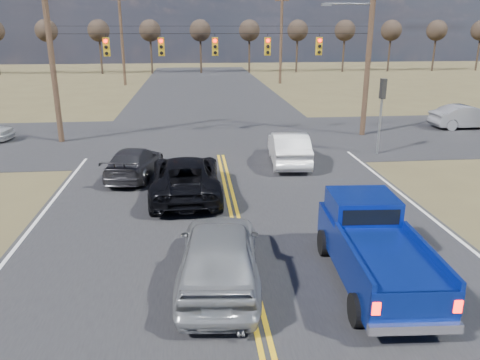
{
  "coord_description": "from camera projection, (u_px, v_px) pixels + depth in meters",
  "views": [
    {
      "loc": [
        -1.35,
        -9.41,
        6.34
      ],
      "look_at": [
        0.14,
        5.3,
        1.5
      ],
      "focal_mm": 35.0,
      "sensor_mm": 36.0,
      "label": 1
    }
  ],
  "objects": [
    {
      "name": "silver_suv",
      "position": [
        219.0,
        254.0,
        11.87
      ],
      "size": [
        2.46,
        5.23,
        1.73
      ],
      "primitive_type": "imported",
      "rotation": [
        0.0,
        0.0,
        3.06
      ],
      "color": "#929599",
      "rests_on": "ground"
    },
    {
      "name": "road_cross",
      "position": [
        216.0,
        138.0,
        28.02
      ],
      "size": [
        120.0,
        12.0,
        0.02
      ],
      "primitive_type": "cube",
      "color": "#28282B",
      "rests_on": "ground"
    },
    {
      "name": "ground",
      "position": [
        257.0,
        310.0,
        11.0
      ],
      "size": [
        160.0,
        160.0,
        0.0
      ],
      "primitive_type": "plane",
      "color": "brown",
      "rests_on": "ground"
    },
    {
      "name": "dgrey_car_queue",
      "position": [
        134.0,
        163.0,
        20.65
      ],
      "size": [
        2.52,
        4.72,
        1.3
      ],
      "primitive_type": "imported",
      "rotation": [
        0.0,
        0.0,
        2.98
      ],
      "color": "#2E2D32",
      "rests_on": "ground"
    },
    {
      "name": "white_car_queue",
      "position": [
        289.0,
        148.0,
        22.62
      ],
      "size": [
        2.06,
        4.9,
        1.57
      ],
      "primitive_type": "imported",
      "rotation": [
        0.0,
        0.0,
        3.06
      ],
      "color": "silver",
      "rests_on": "ground"
    },
    {
      "name": "black_suv",
      "position": [
        186.0,
        176.0,
        18.29
      ],
      "size": [
        2.68,
        5.7,
        1.58
      ],
      "primitive_type": "imported",
      "rotation": [
        0.0,
        0.0,
        3.15
      ],
      "color": "black",
      "rests_on": "ground"
    },
    {
      "name": "signal_gantry",
      "position": [
        224.0,
        51.0,
        26.29
      ],
      "size": [
        19.6,
        4.83,
        10.0
      ],
      "color": "#473323",
      "rests_on": "ground"
    },
    {
      "name": "cross_car_east_near",
      "position": [
        467.0,
        117.0,
        30.58
      ],
      "size": [
        1.75,
        4.66,
        1.52
      ],
      "primitive_type": "imported",
      "rotation": [
        0.0,
        0.0,
        1.6
      ],
      "color": "gray",
      "rests_on": "ground"
    },
    {
      "name": "pickup_truck",
      "position": [
        374.0,
        248.0,
        12.0
      ],
      "size": [
        2.34,
        5.35,
        1.97
      ],
      "rotation": [
        0.0,
        0.0,
        -0.06
      ],
      "color": "black",
      "rests_on": "ground"
    },
    {
      "name": "treeline",
      "position": [
        209.0,
        36.0,
        34.72
      ],
      "size": [
        87.0,
        117.8,
        7.4
      ],
      "color": "#33261C",
      "rests_on": "ground"
    },
    {
      "name": "road_main",
      "position": [
        226.0,
        179.0,
        20.46
      ],
      "size": [
        14.0,
        120.0,
        0.02
      ],
      "primitive_type": "cube",
      "color": "#28282B",
      "rests_on": "ground"
    },
    {
      "name": "utility_poles",
      "position": [
        216.0,
        49.0,
        25.45
      ],
      "size": [
        19.6,
        58.32,
        10.0
      ],
      "color": "#473323",
      "rests_on": "ground"
    }
  ]
}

